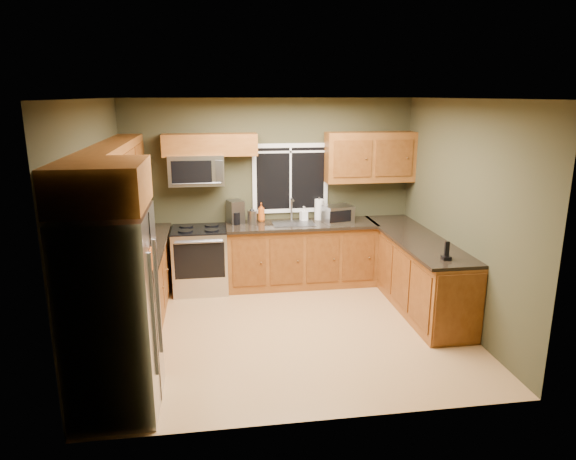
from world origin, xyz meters
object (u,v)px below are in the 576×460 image
object	(u,v)px
toaster_oven	(338,214)
cordless_phone	(446,254)
paper_towel_roll	(319,209)
soap_bottle_b	(304,213)
soap_bottle_a	(261,212)
coffee_maker	(235,213)
microwave	(196,170)
refrigerator	(113,313)
range	(200,259)
kettle	(252,216)

from	to	relation	value
toaster_oven	cordless_phone	xyz separation A→B (m)	(0.79, -1.88, -0.06)
paper_towel_roll	soap_bottle_b	distance (m)	0.24
soap_bottle_a	soap_bottle_b	distance (m)	0.63
coffee_maker	cordless_phone	size ratio (longest dim) A/B	1.55
microwave	soap_bottle_b	xyz separation A→B (m)	(1.53, 0.05, -0.68)
paper_towel_roll	cordless_phone	bearing A→B (deg)	-63.98
refrigerator	toaster_oven	xyz separation A→B (m)	(2.69, 2.76, 0.16)
microwave	toaster_oven	world-z (taller)	microwave
toaster_oven	paper_towel_roll	size ratio (longest dim) A/B	1.35
range	cordless_phone	xyz separation A→B (m)	(2.79, -1.89, 0.54)
microwave	kettle	world-z (taller)	microwave
kettle	soap_bottle_a	xyz separation A→B (m)	(0.15, 0.14, 0.03)
microwave	cordless_phone	xyz separation A→B (m)	(2.79, -2.03, -0.73)
refrigerator	paper_towel_roll	xyz separation A→B (m)	(2.45, 2.98, 0.19)
range	soap_bottle_b	world-z (taller)	soap_bottle_b
kettle	soap_bottle_a	distance (m)	0.20
microwave	coffee_maker	world-z (taller)	microwave
soap_bottle_a	soap_bottle_b	size ratio (longest dim) A/B	1.29
refrigerator	cordless_phone	xyz separation A→B (m)	(3.48, 0.88, 0.10)
paper_towel_roll	coffee_maker	bearing A→B (deg)	-178.04
toaster_oven	coffee_maker	xyz separation A→B (m)	(-1.47, 0.18, 0.03)
range	cordless_phone	world-z (taller)	cordless_phone
range	microwave	size ratio (longest dim) A/B	1.23
microwave	cordless_phone	bearing A→B (deg)	-36.00
refrigerator	microwave	world-z (taller)	microwave
refrigerator	paper_towel_roll	size ratio (longest dim) A/B	5.34
coffee_maker	kettle	size ratio (longest dim) A/B	1.39
coffee_maker	paper_towel_roll	xyz separation A→B (m)	(1.24, 0.04, -0.00)
cordless_phone	range	bearing A→B (deg)	145.87
range	cordless_phone	bearing A→B (deg)	-34.13
toaster_oven	kettle	size ratio (longest dim) A/B	1.90
kettle	paper_towel_roll	size ratio (longest dim) A/B	0.71
paper_towel_roll	cordless_phone	world-z (taller)	paper_towel_roll
toaster_oven	soap_bottle_a	xyz separation A→B (m)	(-1.09, 0.24, 0.01)
toaster_oven	soap_bottle_b	distance (m)	0.51
soap_bottle_b	paper_towel_roll	bearing A→B (deg)	6.09
kettle	soap_bottle_b	size ratio (longest dim) A/B	1.14
soap_bottle_b	cordless_phone	bearing A→B (deg)	-58.76
range	kettle	xyz separation A→B (m)	(0.76, 0.09, 0.58)
refrigerator	soap_bottle_a	bearing A→B (deg)	62.00
microwave	coffee_maker	xyz separation A→B (m)	(0.53, 0.03, -0.63)
coffee_maker	soap_bottle_b	xyz separation A→B (m)	(1.00, 0.02, -0.05)
microwave	toaster_oven	size ratio (longest dim) A/B	1.67
kettle	cordless_phone	world-z (taller)	kettle
refrigerator	soap_bottle_a	world-z (taller)	refrigerator
soap_bottle_a	soap_bottle_b	xyz separation A→B (m)	(0.62, -0.04, -0.03)
soap_bottle_a	cordless_phone	size ratio (longest dim) A/B	1.27
toaster_oven	coffee_maker	size ratio (longest dim) A/B	1.37
coffee_maker	soap_bottle_a	bearing A→B (deg)	9.33
toaster_oven	soap_bottle_a	distance (m)	1.12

